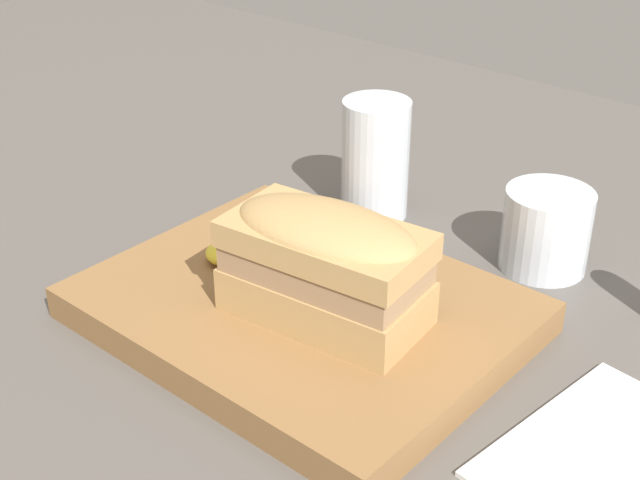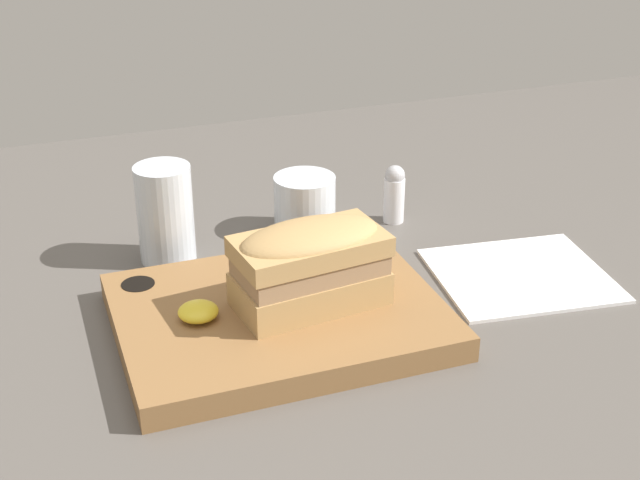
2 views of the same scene
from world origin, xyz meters
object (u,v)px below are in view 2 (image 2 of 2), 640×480
object	(u,v)px
napkin	(521,275)
sandwich	(310,262)
water_glass	(166,220)
salt_shaker	(394,193)
wine_glass	(305,207)
serving_board	(277,316)

from	to	relation	value
napkin	sandwich	bearing A→B (deg)	-176.04
water_glass	napkin	world-z (taller)	water_glass
water_glass	salt_shaker	bearing A→B (deg)	1.11
water_glass	wine_glass	distance (cm)	17.04
water_glass	serving_board	bearing A→B (deg)	-68.38
serving_board	salt_shaker	size ratio (longest dim) A/B	4.26
salt_shaker	napkin	bearing A→B (deg)	-68.23
napkin	salt_shaker	distance (cm)	19.62
serving_board	sandwich	xyz separation A→B (cm)	(3.11, -0.94, 5.88)
wine_glass	napkin	size ratio (longest dim) A/B	0.37
serving_board	salt_shaker	xyz separation A→B (cm)	(20.86, 18.70, 2.44)
serving_board	napkin	distance (cm)	28.05
sandwich	water_glass	size ratio (longest dim) A/B	1.36
sandwich	wine_glass	distance (cm)	22.07
sandwich	salt_shaker	distance (cm)	26.70
wine_glass	sandwich	bearing A→B (deg)	-107.62
napkin	salt_shaker	world-z (taller)	salt_shaker
sandwich	wine_glass	size ratio (longest dim) A/B	2.06
wine_glass	napkin	world-z (taller)	wine_glass
water_glass	napkin	distance (cm)	39.54
serving_board	salt_shaker	distance (cm)	28.12
serving_board	salt_shaker	bearing A→B (deg)	41.87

